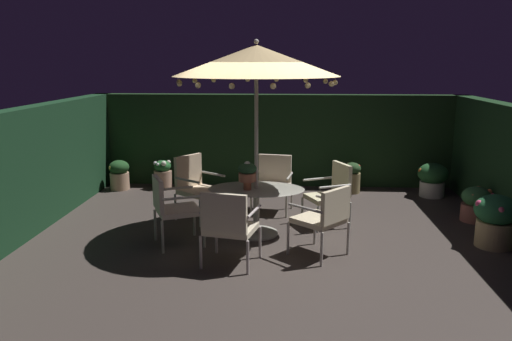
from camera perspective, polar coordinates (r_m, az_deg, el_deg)
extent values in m
cube|color=#3F3631|center=(7.44, 1.88, -7.58)|extent=(7.54, 6.82, 0.02)
cube|color=#1A3218|center=(10.39, 2.46, 3.45)|extent=(7.54, 0.30, 1.86)
cube|color=#16361E|center=(8.13, -24.52, -0.13)|extent=(0.30, 6.82, 1.86)
cylinder|color=#B6B6A5|center=(7.57, 0.04, -7.04)|extent=(0.64, 0.64, 0.03)
cylinder|color=#B6B6A5|center=(7.47, 0.04, -4.70)|extent=(0.09, 0.09, 0.68)
ellipsoid|color=#B1B0A0|center=(7.37, 0.04, -2.08)|extent=(1.41, 0.97, 0.03)
cylinder|color=#B8B5AD|center=(7.26, 0.04, 2.03)|extent=(0.06, 0.06, 2.45)
cone|color=#D8B67B|center=(7.14, 0.04, 12.28)|extent=(2.33, 2.33, 0.43)
sphere|color=#B8B5AD|center=(7.15, 0.04, 14.31)|extent=(0.07, 0.07, 0.07)
sphere|color=#F9DB8C|center=(7.18, 8.90, 9.76)|extent=(0.07, 0.07, 0.07)
sphere|color=#F9DB8C|center=(7.61, 7.83, 9.93)|extent=(0.07, 0.07, 0.07)
sphere|color=#F9DB8C|center=(7.96, 5.62, 10.08)|extent=(0.07, 0.07, 0.07)
sphere|color=#F9DB8C|center=(8.20, 2.31, 10.19)|extent=(0.07, 0.07, 0.07)
sphere|color=#F9DB8C|center=(8.23, -0.94, 10.21)|extent=(0.07, 0.07, 0.07)
sphere|color=#F9DB8C|center=(8.04, -4.80, 10.12)|extent=(0.07, 0.07, 0.07)
sphere|color=#F9DB8C|center=(7.78, -6.92, 10.00)|extent=(0.07, 0.07, 0.07)
sphere|color=#F9DB8C|center=(7.31, -8.65, 9.81)|extent=(0.07, 0.07, 0.07)
sphere|color=#F9DB8C|center=(6.81, -8.61, 9.64)|extent=(0.07, 0.07, 0.07)
sphere|color=#F9DB8C|center=(6.37, -6.54, 9.53)|extent=(0.07, 0.07, 0.07)
sphere|color=#F9DB8C|center=(6.10, -2.74, 9.48)|extent=(0.07, 0.07, 0.07)
sphere|color=#F9DB8C|center=(6.08, 1.94, 9.48)|extent=(0.07, 0.07, 0.07)
sphere|color=#F9DB8C|center=(6.29, 5.86, 9.51)|extent=(0.07, 0.07, 0.07)
sphere|color=#F9DB8C|center=(6.73, 8.51, 9.62)|extent=(0.07, 0.07, 0.07)
cylinder|color=#AB6041|center=(7.25, -0.98, -1.68)|extent=(0.11, 0.11, 0.13)
cylinder|color=#A25E46|center=(7.22, -0.98, -0.73)|extent=(0.25, 0.25, 0.12)
ellipsoid|color=#23472B|center=(7.20, -0.98, 0.21)|extent=(0.27, 0.27, 0.16)
sphere|color=silver|center=(7.18, -0.98, 0.69)|extent=(0.09, 0.09, 0.09)
cylinder|color=#BCB0AB|center=(6.80, -4.50, -7.57)|extent=(0.04, 0.04, 0.42)
cylinder|color=#BCB0AB|center=(6.62, 0.45, -8.09)|extent=(0.04, 0.04, 0.42)
cylinder|color=#BCB0AB|center=(6.33, -6.25, -9.17)|extent=(0.04, 0.04, 0.42)
cylinder|color=#BCB0AB|center=(6.13, -0.94, -9.79)|extent=(0.04, 0.04, 0.42)
cube|color=beige|center=(6.38, -2.84, -6.55)|extent=(0.69, 0.65, 0.07)
cube|color=beige|center=(6.06, -3.67, -4.83)|extent=(0.58, 0.18, 0.48)
cylinder|color=#BCB0AB|center=(6.40, -5.43, -4.15)|extent=(0.15, 0.52, 0.04)
cylinder|color=#BCB0AB|center=(6.22, -0.22, -4.61)|extent=(0.15, 0.52, 0.04)
cylinder|color=#B3ADA3|center=(6.74, 3.62, -7.66)|extent=(0.04, 0.04, 0.45)
cylinder|color=#B3ADA3|center=(7.15, 6.64, -6.54)|extent=(0.04, 0.04, 0.45)
cylinder|color=#B3ADA3|center=(6.41, 7.40, -8.82)|extent=(0.04, 0.04, 0.45)
cylinder|color=#B3ADA3|center=(6.83, 10.33, -7.55)|extent=(0.04, 0.04, 0.45)
cube|color=beige|center=(6.69, 7.06, -5.54)|extent=(0.77, 0.78, 0.07)
cube|color=beige|center=(6.47, 8.97, -3.93)|extent=(0.40, 0.44, 0.43)
cylinder|color=#B3ADA3|center=(6.42, 5.54, -4.25)|extent=(0.42, 0.38, 0.04)
cylinder|color=#B3ADA3|center=(6.84, 8.57, -3.28)|extent=(0.42, 0.38, 0.04)
cylinder|color=#B2B3A7|center=(7.62, 6.97, -5.49)|extent=(0.04, 0.04, 0.41)
cylinder|color=#B2B3A7|center=(8.07, 5.23, -4.43)|extent=(0.04, 0.04, 0.41)
cylinder|color=#B2B3A7|center=(7.88, 10.54, -5.00)|extent=(0.04, 0.04, 0.41)
cylinder|color=#B2B3A7|center=(8.32, 8.65, -4.01)|extent=(0.04, 0.04, 0.41)
cube|color=beige|center=(7.90, 7.90, -3.05)|extent=(0.71, 0.70, 0.07)
cube|color=beige|center=(7.96, 9.63, -0.92)|extent=(0.26, 0.49, 0.49)
cylinder|color=#B2B3A7|center=(7.62, 8.90, -1.78)|extent=(0.50, 0.25, 0.04)
cylinder|color=#B2B3A7|center=(8.07, 7.06, -0.93)|extent=(0.50, 0.25, 0.04)
cylinder|color=#B5B1A3|center=(8.28, 3.44, -3.99)|extent=(0.04, 0.04, 0.40)
cylinder|color=#B5B1A3|center=(8.40, -0.55, -3.73)|extent=(0.04, 0.04, 0.40)
cylinder|color=#B5B1A3|center=(8.79, 4.04, -3.03)|extent=(0.04, 0.04, 0.40)
cylinder|color=#B5B1A3|center=(8.90, 0.27, -2.81)|extent=(0.04, 0.04, 0.40)
cube|color=beige|center=(8.53, 1.81, -1.85)|extent=(0.66, 0.62, 0.07)
cube|color=beige|center=(8.71, 2.15, 0.27)|extent=(0.57, 0.15, 0.47)
cylinder|color=#B5B1A3|center=(8.43, 3.79, -0.64)|extent=(0.12, 0.51, 0.04)
cylinder|color=#B5B1A3|center=(8.54, -0.13, -0.44)|extent=(0.12, 0.51, 0.04)
cylinder|color=#B3B2A5|center=(8.26, -3.44, -3.94)|extent=(0.04, 0.04, 0.43)
cylinder|color=#B3B2A5|center=(7.86, -6.30, -4.84)|extent=(0.04, 0.04, 0.43)
cylinder|color=#B3B2A5|center=(8.63, -6.19, -3.27)|extent=(0.04, 0.04, 0.43)
cylinder|color=#B3B2A5|center=(8.25, -9.05, -4.09)|extent=(0.04, 0.04, 0.43)
cube|color=beige|center=(8.18, -6.28, -2.34)|extent=(0.78, 0.78, 0.07)
cube|color=beige|center=(8.30, -7.63, -0.06)|extent=(0.37, 0.49, 0.52)
cylinder|color=#B3B2A5|center=(8.32, -4.90, -0.37)|extent=(0.46, 0.34, 0.04)
cylinder|color=#B3B2A5|center=(7.93, -7.81, -1.08)|extent=(0.46, 0.34, 0.04)
cylinder|color=#BBB7A5|center=(7.50, -6.96, -5.62)|extent=(0.04, 0.04, 0.45)
cylinder|color=#BBB7A5|center=(7.00, -5.86, -6.90)|extent=(0.04, 0.04, 0.45)
cylinder|color=#BBB7A5|center=(7.39, -11.27, -6.04)|extent=(0.04, 0.04, 0.45)
cylinder|color=#BBB7A5|center=(6.88, -10.48, -7.39)|extent=(0.04, 0.04, 0.45)
cube|color=beige|center=(7.11, -8.71, -4.47)|extent=(0.73, 0.72, 0.07)
cube|color=beige|center=(6.99, -10.96, -2.62)|extent=(0.27, 0.50, 0.45)
cylinder|color=#BBB7A5|center=(7.30, -9.23, -2.02)|extent=(0.51, 0.26, 0.04)
cylinder|color=#BBB7A5|center=(6.78, -8.28, -3.07)|extent=(0.51, 0.26, 0.04)
cylinder|color=tan|center=(7.75, 25.23, -6.46)|extent=(0.49, 0.49, 0.37)
ellipsoid|color=#25693A|center=(7.66, 25.46, -4.00)|extent=(0.59, 0.59, 0.41)
sphere|color=#D75F67|center=(7.72, 26.43, -3.91)|extent=(0.09, 0.09, 0.09)
sphere|color=#E5596E|center=(7.82, 25.09, -2.57)|extent=(0.06, 0.06, 0.06)
sphere|color=#EB4878|center=(7.54, 23.85, -3.45)|extent=(0.10, 0.10, 0.10)
sphere|color=#D65874|center=(7.41, 25.88, -4.03)|extent=(0.09, 0.09, 0.09)
cylinder|color=beige|center=(10.14, 19.19, -1.97)|extent=(0.45, 0.45, 0.29)
ellipsoid|color=#225628|center=(10.07, 19.31, -0.32)|extent=(0.56, 0.56, 0.39)
sphere|color=#DF7A46|center=(10.16, 20.23, -0.25)|extent=(0.07, 0.07, 0.07)
sphere|color=orange|center=(10.25, 19.04, 0.42)|extent=(0.08, 0.08, 0.08)
sphere|color=orange|center=(9.98, 18.12, -0.04)|extent=(0.11, 0.11, 0.11)
sphere|color=orange|center=(9.91, 19.37, 0.02)|extent=(0.06, 0.06, 0.06)
cylinder|color=#A25D4F|center=(8.85, 23.44, -4.36)|extent=(0.45, 0.45, 0.28)
ellipsoid|color=#36733D|center=(8.78, 23.59, -2.71)|extent=(0.45, 0.45, 0.32)
sphere|color=#E07643|center=(8.78, 24.80, -2.20)|extent=(0.08, 0.08, 0.08)
sphere|color=orange|center=(8.90, 23.74, -1.92)|extent=(0.10, 0.10, 0.10)
sphere|color=#E47040|center=(8.89, 22.64, -2.25)|extent=(0.10, 0.10, 0.10)
sphere|color=#DD8E3D|center=(8.76, 22.65, -2.36)|extent=(0.09, 0.09, 0.09)
sphere|color=#D97C43|center=(8.61, 23.28, -2.64)|extent=(0.08, 0.08, 0.08)
sphere|color=orange|center=(8.65, 24.29, -2.96)|extent=(0.09, 0.09, 0.09)
cylinder|color=olive|center=(10.00, 10.73, -1.37)|extent=(0.32, 0.32, 0.39)
ellipsoid|color=#254321|center=(9.94, 10.80, 0.23)|extent=(0.33, 0.33, 0.23)
sphere|color=red|center=(9.94, 11.47, 0.47)|extent=(0.07, 0.07, 0.07)
sphere|color=#DC383E|center=(9.98, 10.38, 0.67)|extent=(0.06, 0.06, 0.06)
sphere|color=red|center=(9.84, 10.43, 0.25)|extent=(0.11, 0.11, 0.11)
cylinder|color=tan|center=(10.35, -10.42, -0.99)|extent=(0.36, 0.36, 0.36)
ellipsoid|color=#225B29|center=(10.29, -10.48, 0.49)|extent=(0.33, 0.33, 0.23)
sphere|color=beige|center=(10.28, -9.82, 0.94)|extent=(0.08, 0.08, 0.08)
sphere|color=silver|center=(10.35, -10.17, 0.85)|extent=(0.08, 0.08, 0.08)
sphere|color=beige|center=(10.39, -10.74, 0.94)|extent=(0.09, 0.09, 0.09)
sphere|color=silver|center=(10.28, -11.27, 0.80)|extent=(0.08, 0.08, 0.08)
sphere|color=silver|center=(10.19, -10.97, 0.65)|extent=(0.07, 0.07, 0.07)
sphere|color=beige|center=(10.14, -10.35, 0.78)|extent=(0.11, 0.11, 0.11)
cylinder|color=tan|center=(10.44, -15.09, -1.15)|extent=(0.38, 0.38, 0.34)
ellipsoid|color=#1D421E|center=(10.39, -15.18, 0.35)|extent=(0.40, 0.40, 0.28)
sphere|color=yellow|center=(10.31, -14.64, 0.57)|extent=(0.06, 0.06, 0.06)
sphere|color=#ECD656|center=(10.51, -15.33, 0.78)|extent=(0.07, 0.07, 0.07)
sphere|color=#EDC650|center=(10.32, -15.97, 0.28)|extent=(0.10, 0.10, 0.10)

